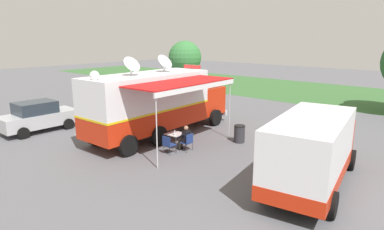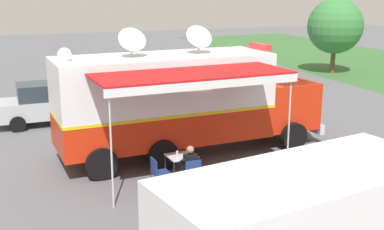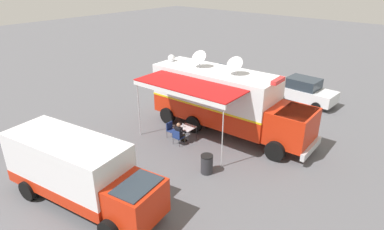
% 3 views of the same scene
% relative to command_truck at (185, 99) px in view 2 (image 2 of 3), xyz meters
% --- Properties ---
extents(ground_plane, '(100.00, 100.00, 0.00)m').
position_rel_command_truck_xyz_m(ground_plane, '(0.01, -0.75, -1.95)').
color(ground_plane, '#5B5B60').
extents(lot_stripe, '(0.37, 4.80, 0.01)m').
position_rel_command_truck_xyz_m(lot_stripe, '(-3.69, -0.74, -1.94)').
color(lot_stripe, silver).
rests_on(lot_stripe, ground).
extents(command_truck, '(5.26, 9.61, 4.53)m').
position_rel_command_truck_xyz_m(command_truck, '(0.00, 0.00, 0.00)').
color(command_truck, red).
rests_on(command_truck, ground).
extents(folding_table, '(0.84, 0.84, 0.73)m').
position_rel_command_truck_xyz_m(folding_table, '(2.18, -0.93, -1.27)').
color(folding_table, silver).
rests_on(folding_table, ground).
extents(water_bottle, '(0.07, 0.07, 0.22)m').
position_rel_command_truck_xyz_m(water_bottle, '(2.32, -1.10, -1.11)').
color(water_bottle, silver).
rests_on(water_bottle, folding_table).
extents(folding_chair_at_table, '(0.50, 0.50, 0.87)m').
position_rel_command_truck_xyz_m(folding_chair_at_table, '(2.98, -0.89, -1.43)').
color(folding_chair_at_table, navy).
rests_on(folding_chair_at_table, ground).
extents(folding_chair_beside_table, '(0.50, 0.50, 0.87)m').
position_rel_command_truck_xyz_m(folding_chair_beside_table, '(2.56, -1.78, -1.43)').
color(folding_chair_beside_table, navy).
rests_on(folding_chair_beside_table, ground).
extents(seated_responder, '(0.68, 0.57, 1.25)m').
position_rel_command_truck_xyz_m(seated_responder, '(2.79, -0.90, -1.30)').
color(seated_responder, black).
rests_on(seated_responder, ground).
extents(trash_bin, '(0.57, 0.57, 0.91)m').
position_rel_command_truck_xyz_m(trash_bin, '(4.04, 1.93, -1.49)').
color(trash_bin, '#2D2D33').
rests_on(trash_bin, ground).
extents(car_behind_truck, '(2.13, 4.26, 1.76)m').
position_rel_command_truck_xyz_m(car_behind_truck, '(-7.19, 1.60, -1.07)').
color(car_behind_truck, silver).
rests_on(car_behind_truck, ground).
extents(car_far_corner, '(2.07, 4.23, 1.76)m').
position_rel_command_truck_xyz_m(car_far_corner, '(-5.86, -4.14, -1.07)').
color(car_far_corner, '#B2B5BA').
rests_on(car_far_corner, ground).
extents(tree_far_left, '(3.70, 3.70, 5.03)m').
position_rel_command_truck_xyz_m(tree_far_left, '(-12.40, 15.28, 1.22)').
color(tree_far_left, brown).
rests_on(tree_far_left, ground).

